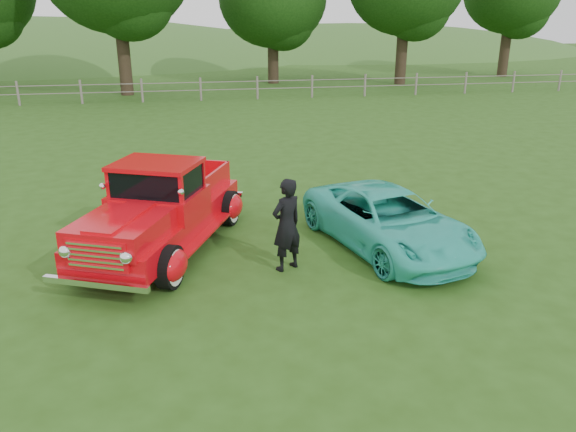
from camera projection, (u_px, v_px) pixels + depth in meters
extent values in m
plane|color=#274A13|center=(256.00, 294.00, 9.31)|extent=(140.00, 140.00, 0.00)
ellipsoid|color=#2F5720|center=(24.00, 103.00, 61.44)|extent=(84.00, 60.00, 18.00)
ellipsoid|color=#2F5720|center=(348.00, 81.00, 71.35)|extent=(72.00, 52.00, 14.00)
cube|color=slate|center=(201.00, 90.00, 29.44)|extent=(48.00, 0.04, 0.04)
cube|color=slate|center=(200.00, 82.00, 29.30)|extent=(48.00, 0.04, 0.04)
cylinder|color=black|center=(123.00, 50.00, 30.87)|extent=(0.70, 0.70, 4.84)
cylinder|color=black|center=(273.00, 54.00, 36.32)|extent=(0.70, 0.70, 3.74)
cylinder|color=black|center=(402.00, 49.00, 35.74)|extent=(0.70, 0.70, 4.40)
cylinder|color=black|center=(505.00, 46.00, 40.11)|extent=(0.70, 0.70, 4.18)
cylinder|color=black|center=(81.00, 258.00, 9.76)|extent=(0.53, 0.79, 0.76)
cylinder|color=black|center=(170.00, 267.00, 9.40)|extent=(0.53, 0.79, 0.76)
cylinder|color=black|center=(159.00, 202.00, 12.59)|extent=(0.53, 0.79, 0.76)
cylinder|color=black|center=(229.00, 208.00, 12.24)|extent=(0.53, 0.79, 0.76)
cube|color=red|center=(163.00, 221.00, 10.93)|extent=(3.28, 4.85, 0.44)
ellipsoid|color=red|center=(77.00, 255.00, 9.76)|extent=(0.68, 0.85, 0.54)
ellipsoid|color=red|center=(174.00, 265.00, 9.37)|extent=(0.68, 0.85, 0.54)
ellipsoid|color=red|center=(156.00, 201.00, 12.59)|extent=(0.68, 0.85, 0.54)
ellipsoid|color=red|center=(232.00, 206.00, 12.21)|extent=(0.68, 0.85, 0.54)
cube|color=red|center=(121.00, 230.00, 9.38)|extent=(1.86, 2.00, 0.42)
cube|color=red|center=(159.00, 202.00, 10.70)|extent=(2.00, 1.88, 0.44)
cube|color=black|center=(157.00, 179.00, 10.54)|extent=(1.77, 1.61, 0.50)
cube|color=red|center=(156.00, 164.00, 10.44)|extent=(1.88, 1.73, 0.08)
cube|color=red|center=(189.00, 183.00, 12.04)|extent=(1.86, 2.26, 0.45)
cube|color=white|center=(96.00, 256.00, 8.68)|extent=(1.01, 0.52, 0.50)
cube|color=white|center=(96.00, 284.00, 8.73)|extent=(1.69, 0.82, 0.10)
cube|color=white|center=(208.00, 192.00, 13.20)|extent=(1.61, 0.78, 0.10)
imported|color=#32CAB5|center=(388.00, 220.00, 10.97)|extent=(2.89, 4.51, 1.16)
imported|color=black|center=(287.00, 225.00, 9.94)|extent=(0.74, 0.66, 1.71)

